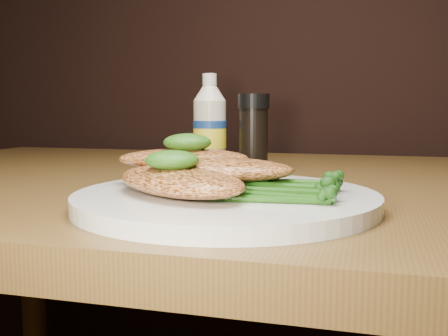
# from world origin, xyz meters

# --- Properties ---
(plate) EXTENTS (0.30, 0.30, 0.02)m
(plate) POSITION_xyz_m (0.10, 0.82, 0.76)
(plate) COLOR white
(plate) RESTS_ON dining_table
(chicken_front) EXTENTS (0.19, 0.17, 0.03)m
(chicken_front) POSITION_xyz_m (0.06, 0.80, 0.78)
(chicken_front) COLOR #CD7B41
(chicken_front) RESTS_ON plate
(chicken_mid) EXTENTS (0.16, 0.08, 0.02)m
(chicken_mid) POSITION_xyz_m (0.08, 0.84, 0.79)
(chicken_mid) COLOR #CD7B41
(chicken_mid) RESTS_ON plate
(chicken_back) EXTENTS (0.16, 0.11, 0.02)m
(chicken_back) POSITION_xyz_m (0.04, 0.87, 0.79)
(chicken_back) COLOR #CD7B41
(chicken_back) RESTS_ON plate
(pesto_front) EXTENTS (0.06, 0.06, 0.02)m
(pesto_front) POSITION_xyz_m (0.05, 0.79, 0.80)
(pesto_front) COLOR #143608
(pesto_front) RESTS_ON chicken_front
(pesto_back) EXTENTS (0.06, 0.06, 0.02)m
(pesto_back) POSITION_xyz_m (0.04, 0.87, 0.81)
(pesto_back) COLOR #143608
(pesto_back) RESTS_ON chicken_back
(broccolini_bundle) EXTENTS (0.17, 0.14, 0.02)m
(broccolini_bundle) POSITION_xyz_m (0.15, 0.82, 0.78)
(broccolini_bundle) COLOR #1C4D10
(broccolini_bundle) RESTS_ON plate
(mayo_bottle) EXTENTS (0.06, 0.06, 0.15)m
(mayo_bottle) POSITION_xyz_m (-0.02, 1.15, 0.83)
(mayo_bottle) COLOR beige
(mayo_bottle) RESTS_ON dining_table
(pepper_grinder) EXTENTS (0.06, 0.06, 0.12)m
(pepper_grinder) POSITION_xyz_m (0.06, 1.13, 0.81)
(pepper_grinder) COLOR black
(pepper_grinder) RESTS_ON dining_table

